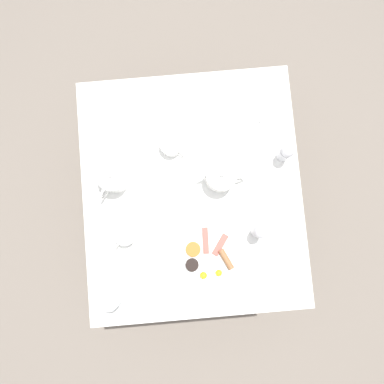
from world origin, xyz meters
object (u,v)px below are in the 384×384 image
at_px(salt_grinder, 286,153).
at_px(pepper_grinder, 259,232).
at_px(napkin_folded, 262,111).
at_px(knife_by_plate, 169,205).
at_px(fork_by_plate, 217,118).
at_px(teacup_with_saucer_left, 126,235).
at_px(teapot_near, 113,177).
at_px(breakfast_plate, 208,259).
at_px(teapot_far, 221,177).
at_px(water_glass_tall, 112,298).
at_px(teacup_with_saucer_right, 171,146).

bearing_deg(salt_grinder, pepper_grinder, 65.55).
xyz_separation_m(napkin_folded, knife_by_plate, (0.44, 0.37, -0.00)).
distance_m(napkin_folded, fork_by_plate, 0.20).
bearing_deg(napkin_folded, fork_by_plate, 4.35).
distance_m(teacup_with_saucer_left, salt_grinder, 0.75).
xyz_separation_m(teacup_with_saucer_left, fork_by_plate, (-0.43, -0.47, -0.03)).
bearing_deg(teapot_near, breakfast_plate, -100.87).
relative_size(teapot_far, fork_by_plate, 1.27).
bearing_deg(water_glass_tall, salt_grinder, -145.16).
distance_m(teapot_near, water_glass_tall, 0.49).
bearing_deg(teapot_near, knife_by_plate, -86.91).
height_order(water_glass_tall, napkin_folded, water_glass_tall).
relative_size(teacup_with_saucer_left, water_glass_tall, 1.06).
distance_m(teapot_far, teacup_with_saucer_right, 0.25).
distance_m(teapot_near, teacup_with_saucer_right, 0.28).
relative_size(teapot_near, water_glass_tall, 1.43).
bearing_deg(knife_by_plate, breakfast_plate, 122.00).
height_order(teacup_with_saucer_left, water_glass_tall, water_glass_tall).
relative_size(teacup_with_saucer_left, salt_grinder, 1.08).
relative_size(teacup_with_saucer_right, water_glass_tall, 1.06).
relative_size(teacup_with_saucer_left, knife_by_plate, 0.92).
bearing_deg(teapot_far, teacup_with_saucer_left, 29.53).
height_order(teapot_far, water_glass_tall, same).
distance_m(breakfast_plate, knife_by_plate, 0.28).
height_order(teacup_with_saucer_left, teacup_with_saucer_right, same).
bearing_deg(teapot_far, knife_by_plate, 26.17).
xyz_separation_m(teacup_with_saucer_left, water_glass_tall, (0.07, 0.25, 0.04)).
relative_size(teapot_near, knife_by_plate, 1.24).
xyz_separation_m(teacup_with_saucer_right, water_glass_tall, (0.29, 0.61, 0.04)).
relative_size(pepper_grinder, salt_grinder, 1.00).
relative_size(teapot_far, knife_by_plate, 1.44).
xyz_separation_m(salt_grinder, knife_by_plate, (0.50, 0.17, -0.06)).
bearing_deg(teacup_with_saucer_left, water_glass_tall, 74.89).
distance_m(teapot_far, teacup_with_saucer_left, 0.46).
xyz_separation_m(breakfast_plate, napkin_folded, (-0.29, -0.61, -0.01)).
bearing_deg(salt_grinder, teapot_near, 3.09).
bearing_deg(pepper_grinder, teacup_with_saucer_left, -3.69).
bearing_deg(breakfast_plate, teapot_near, -45.42).
xyz_separation_m(breakfast_plate, teapot_near, (0.36, -0.37, 0.05)).
xyz_separation_m(teacup_with_saucer_right, knife_by_plate, (0.03, 0.25, -0.03)).
distance_m(water_glass_tall, napkin_folded, 1.01).
xyz_separation_m(teacup_with_saucer_right, salt_grinder, (-0.47, 0.08, 0.04)).
bearing_deg(teapot_far, fork_by_plate, -89.44).
distance_m(breakfast_plate, pepper_grinder, 0.24).
bearing_deg(teacup_with_saucer_right, napkin_folded, -163.12).
xyz_separation_m(teapot_near, fork_by_plate, (-0.46, -0.23, -0.05)).
distance_m(salt_grinder, knife_by_plate, 0.54).
distance_m(teacup_with_saucer_right, napkin_folded, 0.43).
distance_m(breakfast_plate, salt_grinder, 0.54).
distance_m(breakfast_plate, napkin_folded, 0.68).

